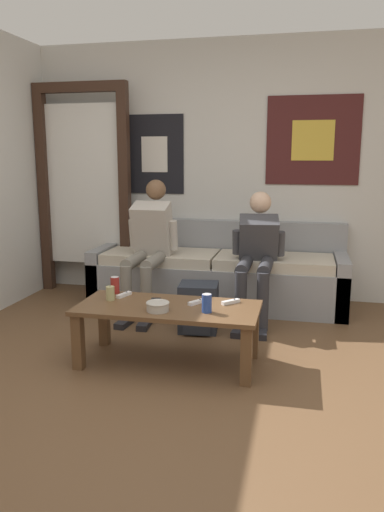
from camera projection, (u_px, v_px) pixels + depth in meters
The scene contains 16 objects.
ground_plane at pixel (167, 401), 2.97m from camera, with size 18.00×18.00×0.00m, color brown.
wall_back at pixel (230, 171), 5.03m from camera, with size 10.00×0.07×2.55m.
door_frame at pixel (84, 178), 5.15m from camera, with size 1.00×0.10×2.15m.
couch at pixel (218, 275), 4.87m from camera, with size 2.43×0.75×0.79m.
coffee_table at pixel (168, 315), 3.44m from camera, with size 1.25×0.57×0.42m.
person_seated_adult at pixel (149, 242), 4.56m from camera, with size 0.47×0.91×1.21m.
person_seated_teen at pixel (257, 251), 4.34m from camera, with size 0.47×0.89×1.11m.
backpack at pixel (198, 309), 4.11m from camera, with size 0.34×0.34×0.40m.
ceramic_bowl at pixel (158, 306), 3.31m from camera, with size 0.16×0.16×0.06m.
pillar_candle at pixel (110, 293), 3.56m from camera, with size 0.06×0.06×0.11m.
drink_can_blue at pixel (207, 303), 3.28m from camera, with size 0.07×0.07×0.12m.
drink_can_red at pixel (115, 285), 3.74m from camera, with size 0.07×0.07×0.12m.
game_controller_near_left at pixel (231, 302), 3.48m from camera, with size 0.12×0.13×0.03m.
game_controller_near_right at pixel (124, 295), 3.66m from camera, with size 0.08×0.15×0.03m.
game_controller_far_center at pixel (197, 302), 3.47m from camera, with size 0.11×0.14×0.03m.
cell_phone at pixel (155, 301), 3.53m from camera, with size 0.09×0.15×0.01m.
Camera 1 is at (0.75, -2.64, 1.43)m, focal length 35.00 mm.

